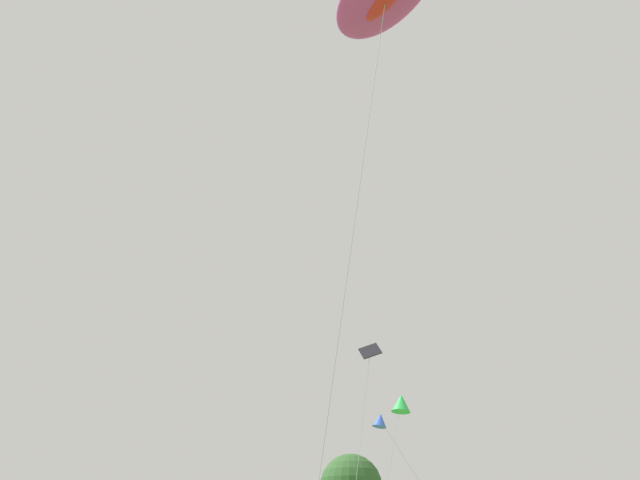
{
  "coord_description": "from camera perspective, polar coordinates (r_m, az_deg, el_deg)",
  "views": [
    {
      "loc": [
        -6.75,
        -3.91,
        1.82
      ],
      "look_at": [
        0.02,
        10.94,
        10.03
      ],
      "focal_mm": 32.88,
      "sensor_mm": 36.0,
      "label": 1
    }
  ],
  "objects": [
    {
      "name": "small_kite_box_yellow",
      "position": [
        36.89,
        7.89,
        -15.47
      ],
      "size": [
        1.75,
        3.29,
        9.45
      ],
      "rotation": [
        0.0,
        0.0,
        -1.3
      ],
      "color": "green",
      "rests_on": "ground"
    },
    {
      "name": "small_kite_streamer_purple",
      "position": [
        32.05,
        5.89,
        -17.09
      ],
      "size": [
        4.42,
        2.39,
        7.53
      ],
      "rotation": [
        0.0,
        0.0,
        1.48
      ],
      "color": "blue",
      "rests_on": "ground"
    },
    {
      "name": "small_kite_tiny_distant",
      "position": [
        24.48,
        4.81,
        -11.47
      ],
      "size": [
        1.49,
        1.01,
        8.98
      ],
      "rotation": [
        0.0,
        0.0,
        -1.66
      ],
      "color": "black",
      "rests_on": "ground"
    }
  ]
}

